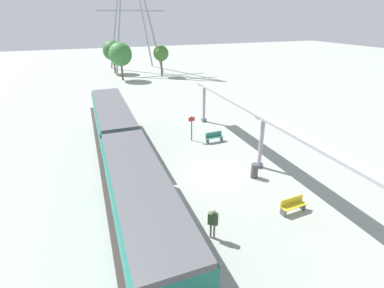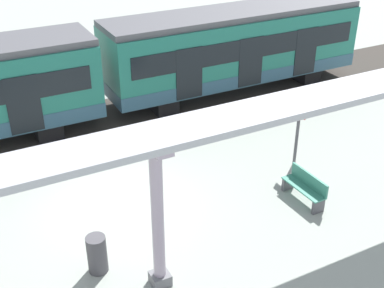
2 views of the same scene
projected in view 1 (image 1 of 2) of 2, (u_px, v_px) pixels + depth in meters
ground_plane at (212, 174)px, 19.17m from camera, size 176.00×176.00×0.00m
tactile_edge_strip at (160, 185)px, 17.97m from camera, size 0.53×26.03×0.01m
trackbed at (130, 191)px, 17.37m from camera, size 3.20×38.03×0.01m
train_near_carriage at (142, 207)px, 12.99m from camera, size 2.65×11.06×3.48m
train_far_carriage at (114, 124)px, 22.88m from camera, size 2.65×11.06×3.48m
canopy_pillar_second at (261, 142)px, 19.34m from camera, size 1.10×0.44×3.83m
canopy_pillar_third at (204, 103)px, 27.96m from camera, size 1.10×0.44×3.83m
canopy_beam at (264, 115)px, 18.51m from camera, size 1.20×21.12×0.16m
bench_near_end at (293, 205)px, 15.35m from camera, size 1.52×0.52×0.86m
bench_mid_platform at (214, 137)px, 23.97m from camera, size 1.51×0.49×0.86m
trash_bin at (254, 171)px, 18.61m from camera, size 0.48×0.48×1.00m
platform_info_sign at (192, 126)px, 23.85m from camera, size 0.56×0.10×2.20m
passenger_waiting_near_edge at (213, 220)px, 13.27m from camera, size 0.54×0.45×1.71m
electricity_pylon at (131, 3)px, 50.07m from camera, size 12.54×8.96×23.70m
tree_left_background at (161, 53)px, 48.54m from camera, size 2.67×2.67×5.30m
tree_right_background at (120, 54)px, 45.55m from camera, size 3.77×3.77×6.08m
tree_centre_background at (113, 51)px, 51.18m from camera, size 3.60×3.60×5.89m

